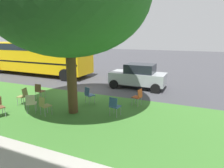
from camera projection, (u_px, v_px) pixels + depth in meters
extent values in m
plane|color=#424247|center=(87.00, 92.00, 12.66)|extent=(80.00, 80.00, 0.00)
cube|color=#3D752D|center=(53.00, 108.00, 9.82)|extent=(48.00, 6.00, 0.01)
cylinder|color=brown|center=(72.00, 76.00, 8.88)|extent=(0.44, 0.44, 3.45)
cube|color=#335184|center=(90.00, 95.00, 10.47)|extent=(0.56, 0.55, 0.04)
cube|color=#335184|center=(87.00, 91.00, 10.30)|extent=(0.39, 0.26, 0.40)
cylinder|color=gray|center=(95.00, 99.00, 10.49)|extent=(0.02, 0.02, 0.42)
cylinder|color=gray|center=(91.00, 98.00, 10.76)|extent=(0.02, 0.02, 0.42)
cylinder|color=gray|center=(89.00, 101.00, 10.28)|extent=(0.02, 0.02, 0.42)
cylinder|color=gray|center=(86.00, 99.00, 10.55)|extent=(0.02, 0.02, 0.42)
cube|color=olive|center=(46.00, 106.00, 8.86)|extent=(0.52, 0.50, 0.04)
cube|color=olive|center=(42.00, 102.00, 8.67)|extent=(0.41, 0.19, 0.40)
cylinder|color=gray|center=(52.00, 110.00, 8.93)|extent=(0.02, 0.02, 0.42)
cylinder|color=gray|center=(47.00, 109.00, 9.16)|extent=(0.02, 0.02, 0.42)
cylinder|color=gray|center=(45.00, 113.00, 8.68)|extent=(0.02, 0.02, 0.42)
cylinder|color=gray|center=(41.00, 111.00, 8.91)|extent=(0.02, 0.02, 0.42)
cube|color=#C64C1E|center=(137.00, 97.00, 10.12)|extent=(0.48, 0.50, 0.04)
cube|color=#C64C1E|center=(140.00, 93.00, 9.96)|extent=(0.17, 0.41, 0.40)
cylinder|color=gray|center=(136.00, 100.00, 10.41)|extent=(0.02, 0.02, 0.42)
cylinder|color=gray|center=(132.00, 102.00, 10.13)|extent=(0.02, 0.02, 0.42)
cylinder|color=gray|center=(141.00, 101.00, 10.21)|extent=(0.02, 0.02, 0.42)
cylinder|color=gray|center=(138.00, 103.00, 9.93)|extent=(0.02, 0.02, 0.42)
cube|color=beige|center=(31.00, 103.00, 9.19)|extent=(0.57, 0.57, 0.04)
cube|color=beige|center=(30.00, 100.00, 8.96)|extent=(0.37, 0.30, 0.40)
cylinder|color=gray|center=(37.00, 106.00, 9.44)|extent=(0.02, 0.02, 0.42)
cylinder|color=gray|center=(29.00, 107.00, 9.37)|extent=(0.02, 0.02, 0.42)
cylinder|color=gray|center=(35.00, 109.00, 9.12)|extent=(0.02, 0.02, 0.42)
cylinder|color=gray|center=(27.00, 110.00, 9.05)|extent=(0.02, 0.02, 0.42)
cube|color=#335184|center=(115.00, 106.00, 8.80)|extent=(0.48, 0.47, 0.04)
cube|color=#335184|center=(113.00, 102.00, 8.59)|extent=(0.41, 0.15, 0.40)
cylinder|color=gray|center=(121.00, 111.00, 8.89)|extent=(0.02, 0.02, 0.42)
cylinder|color=gray|center=(114.00, 109.00, 9.08)|extent=(0.02, 0.02, 0.42)
cylinder|color=gray|center=(117.00, 113.00, 8.62)|extent=(0.02, 0.02, 0.42)
cylinder|color=gray|center=(110.00, 112.00, 8.81)|extent=(0.02, 0.02, 0.42)
cube|color=olive|center=(22.00, 96.00, 10.22)|extent=(0.50, 0.52, 0.04)
cube|color=olive|center=(25.00, 92.00, 10.14)|extent=(0.19, 0.41, 0.40)
cylinder|color=gray|center=(21.00, 99.00, 10.47)|extent=(0.02, 0.02, 0.42)
cylinder|color=gray|center=(17.00, 102.00, 10.13)|extent=(0.02, 0.02, 0.42)
cylinder|color=gray|center=(27.00, 100.00, 10.43)|extent=(0.02, 0.02, 0.42)
cylinder|color=gray|center=(24.00, 102.00, 10.08)|extent=(0.02, 0.02, 0.42)
cube|color=brown|center=(40.00, 91.00, 11.22)|extent=(0.45, 0.43, 0.04)
cube|color=brown|center=(38.00, 88.00, 10.99)|extent=(0.40, 0.12, 0.40)
cylinder|color=gray|center=(45.00, 94.00, 11.37)|extent=(0.02, 0.02, 0.42)
cylinder|color=gray|center=(40.00, 94.00, 11.48)|extent=(0.02, 0.02, 0.42)
cylinder|color=gray|center=(41.00, 96.00, 11.06)|extent=(0.02, 0.02, 0.42)
cylinder|color=gray|center=(36.00, 96.00, 11.17)|extent=(0.02, 0.02, 0.42)
cylinder|color=gray|center=(5.00, 112.00, 8.71)|extent=(0.02, 0.02, 0.42)
cylinder|color=gray|center=(2.00, 110.00, 8.94)|extent=(0.02, 0.02, 0.42)
cube|color=#ADB2B7|center=(138.00, 78.00, 13.52)|extent=(3.70, 1.64, 0.76)
cube|color=#1E232B|center=(140.00, 69.00, 13.31)|extent=(1.90, 1.44, 0.64)
cylinder|color=black|center=(114.00, 84.00, 13.39)|extent=(0.60, 0.18, 0.60)
cylinder|color=black|center=(123.00, 79.00, 14.93)|extent=(0.60, 0.18, 0.60)
cylinder|color=black|center=(155.00, 89.00, 12.29)|extent=(0.60, 0.18, 0.60)
cylinder|color=black|center=(161.00, 83.00, 13.83)|extent=(0.60, 0.18, 0.60)
cube|color=yellow|center=(37.00, 57.00, 18.00)|extent=(10.40, 2.44, 2.50)
cube|color=black|center=(37.00, 61.00, 18.09)|extent=(10.30, 2.46, 0.12)
cube|color=black|center=(36.00, 47.00, 17.79)|extent=(10.30, 2.46, 0.56)
cylinder|color=black|center=(17.00, 65.00, 20.97)|extent=(0.96, 0.28, 0.96)
cylinder|color=black|center=(65.00, 75.00, 15.59)|extent=(0.96, 0.28, 0.96)
cylinder|color=black|center=(82.00, 70.00, 17.83)|extent=(0.96, 0.28, 0.96)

